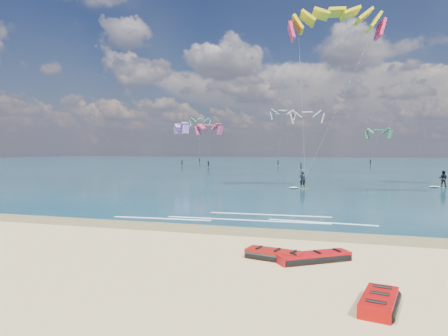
{
  "coord_description": "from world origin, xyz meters",
  "views": [
    {
      "loc": [
        6.6,
        -16.11,
        4.03
      ],
      "look_at": [
        -0.39,
        8.0,
        2.89
      ],
      "focal_mm": 32.0,
      "sensor_mm": 36.0,
      "label": 1
    }
  ],
  "objects_px": {
    "kitesurfer_main": "(319,97)",
    "packed_kite_right": "(379,309)",
    "packed_kite_mid": "(274,259)",
    "packed_kite_left": "(314,262)"
  },
  "relations": [
    {
      "from": "packed_kite_mid",
      "to": "kitesurfer_main",
      "type": "bearing_deg",
      "value": 102.49
    },
    {
      "from": "packed_kite_mid",
      "to": "packed_kite_right",
      "type": "xyz_separation_m",
      "value": [
        3.27,
        -3.81,
        0.0
      ]
    },
    {
      "from": "packed_kite_right",
      "to": "kitesurfer_main",
      "type": "height_order",
      "value": "kitesurfer_main"
    },
    {
      "from": "packed_kite_mid",
      "to": "kitesurfer_main",
      "type": "height_order",
      "value": "kitesurfer_main"
    },
    {
      "from": "packed_kite_left",
      "to": "kitesurfer_main",
      "type": "distance_m",
      "value": 26.15
    },
    {
      "from": "kitesurfer_main",
      "to": "packed_kite_right",
      "type": "bearing_deg",
      "value": -91.27
    },
    {
      "from": "packed_kite_mid",
      "to": "packed_kite_right",
      "type": "distance_m",
      "value": 5.02
    },
    {
      "from": "packed_kite_right",
      "to": "kitesurfer_main",
      "type": "xyz_separation_m",
      "value": [
        -2.99,
        28.43,
        9.05
      ]
    },
    {
      "from": "packed_kite_mid",
      "to": "kitesurfer_main",
      "type": "relative_size",
      "value": 0.13
    },
    {
      "from": "packed_kite_left",
      "to": "packed_kite_right",
      "type": "bearing_deg",
      "value": -98.88
    }
  ]
}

